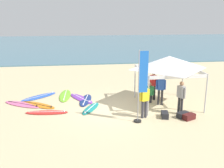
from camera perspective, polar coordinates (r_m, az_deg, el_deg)
The scene contains 20 objects.
ground_plane at distance 13.81m, azimuth -0.17°, elevation -5.66°, with size 80.00×80.00×0.00m, color beige.
sea at distance 43.86m, azimuth -5.47°, elevation 8.72°, with size 80.00×36.00×0.10m, color teal.
canopy_tent at distance 14.29m, azimuth 12.44°, elevation 4.63°, with size 3.12×3.12×2.75m.
surfboard_orange at distance 14.99m, azimuth -16.04°, elevation -4.44°, with size 2.29×1.92×0.19m.
surfboard_purple at distance 15.59m, azimuth -6.82°, elevation -3.17°, with size 1.71×2.35×0.19m.
surfboard_teal at distance 13.93m, azimuth -4.72°, elevation -5.38°, with size 1.30×1.98×0.19m.
surfboard_blue at distance 16.42m, azimuth -15.80°, elevation -2.71°, with size 2.24×2.05×0.19m.
surfboard_red at distance 13.74m, azimuth -14.18°, elevation -6.10°, with size 2.22×0.80×0.19m.
surfboard_pink at distance 15.33m, azimuth -19.12°, elevation -4.26°, with size 2.44×1.87×0.19m.
surfboard_lime at distance 16.28m, azimuth -10.32°, elevation -2.52°, with size 0.78×2.54×0.19m.
surfboard_navy at distance 15.26m, azimuth -5.86°, elevation -3.55°, with size 1.02×2.33×0.19m.
person_red at distance 15.31m, azimuth 9.11°, elevation 0.11°, with size 0.40×0.44×1.71m.
person_blue at distance 14.49m, azimuth 10.71°, elevation -0.82°, with size 0.54×0.28×1.71m.
person_grey at distance 13.35m, azimuth 14.99°, elevation -2.46°, with size 0.36×0.50×1.71m.
person_yellow at distance 12.53m, azimuth 7.19°, elevation -3.21°, with size 0.53×0.32×1.71m.
person_green at distance 14.84m, azimuth 8.25°, elevation -1.67°, with size 0.55×0.25×1.20m.
banner_flag at distance 11.87m, azimuth 6.39°, elevation -1.27°, with size 0.60×0.36×3.40m.
gear_bag_near_tent at distance 13.05m, azimuth 16.66°, elevation -6.95°, with size 0.60×0.32×0.28m, color #4C1919.
gear_bag_by_pole at distance 13.01m, azimuth 11.58°, elevation -6.67°, with size 0.60×0.32×0.28m, color #232328.
gear_bag_on_sand at distance 13.21m, azimuth 15.37°, elevation -6.58°, with size 0.60×0.32×0.28m, color #232328.
Camera 1 is at (-1.67, -12.80, 4.91)m, focal length 41.39 mm.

